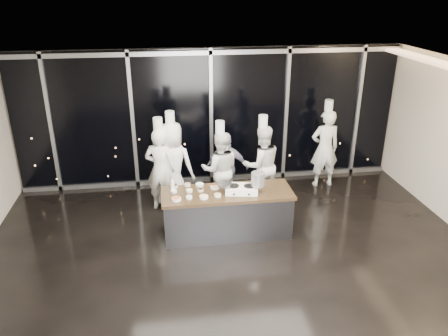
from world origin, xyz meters
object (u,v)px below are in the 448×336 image
object	(u,v)px
chef_right	(262,165)
chef_far_left	(161,169)
stock_pot	(258,179)
demo_counter	(227,213)
guest	(227,168)
frying_pan	(224,184)
chef_side	(325,148)
chef_center	(220,169)
stove	(241,189)
chef_left	(172,165)

from	to	relation	value
chef_right	chef_far_left	bearing A→B (deg)	-8.27
chef_right	stock_pot	bearing A→B (deg)	65.77
demo_counter	stock_pot	xyz separation A→B (m)	(0.56, -0.10, 0.71)
demo_counter	guest	xyz separation A→B (m)	(0.20, 1.39, 0.34)
frying_pan	stock_pot	bearing A→B (deg)	1.05
chef_side	demo_counter	bearing A→B (deg)	33.86
stock_pot	chef_center	size ratio (longest dim) A/B	0.13
stove	guest	bearing A→B (deg)	102.15
stove	chef_center	distance (m)	1.28
stock_pot	guest	size ratio (longest dim) A/B	0.16
chef_left	chef_right	distance (m)	1.92
chef_side	chef_far_left	bearing A→B (deg)	7.75
demo_counter	chef_left	bearing A→B (deg)	126.13
demo_counter	chef_right	size ratio (longest dim) A/B	1.23
chef_left	guest	world-z (taller)	chef_left
demo_counter	chef_side	xyz separation A→B (m)	(2.60, 1.87, 0.50)
chef_left	chef_right	xyz separation A→B (m)	(1.92, -0.11, -0.07)
chef_right	chef_side	size ratio (longest dim) A/B	0.95
frying_pan	stock_pot	xyz separation A→B (m)	(0.62, -0.10, 0.10)
chef_center	guest	bearing A→B (deg)	-128.72
stove	frying_pan	world-z (taller)	frying_pan
demo_counter	chef_center	world-z (taller)	chef_center
chef_right	frying_pan	bearing A→B (deg)	42.55
guest	demo_counter	bearing A→B (deg)	89.42
chef_far_left	chef_center	xyz separation A→B (m)	(1.26, -0.02, -0.07)
frying_pan	chef_right	bearing A→B (deg)	60.71
frying_pan	chef_side	distance (m)	3.26
chef_right	chef_side	bearing A→B (deg)	-166.99
chef_far_left	chef_side	distance (m)	3.88
chef_far_left	chef_left	bearing A→B (deg)	-136.89
frying_pan	chef_side	world-z (taller)	chef_side
demo_counter	guest	size ratio (longest dim) A/B	1.56
chef_center	guest	world-z (taller)	chef_center
demo_counter	chef_right	world-z (taller)	chef_right
chef_left	chef_center	world-z (taller)	chef_left
frying_pan	chef_center	xyz separation A→B (m)	(0.09, 1.20, -0.21)
stove	stock_pot	distance (m)	0.36
chef_far_left	chef_right	world-z (taller)	chef_far_left
stove	chef_right	distance (m)	1.45
stove	chef_center	size ratio (longest dim) A/B	0.34
chef_center	chef_side	size ratio (longest dim) A/B	0.91
chef_center	guest	size ratio (longest dim) A/B	1.21
stove	chef_right	size ratio (longest dim) A/B	0.33
demo_counter	guest	distance (m)	1.45
chef_left	chef_center	bearing A→B (deg)	-165.82
stove	frying_pan	distance (m)	0.34
stock_pot	chef_left	distance (m)	2.11
stock_pot	chef_side	distance (m)	2.84
demo_counter	chef_far_left	distance (m)	1.79
stove	chef_center	world-z (taller)	chef_center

